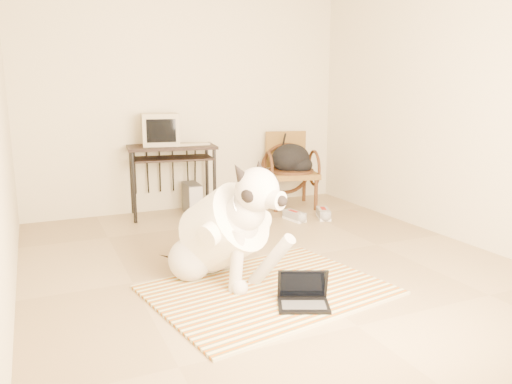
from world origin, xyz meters
TOP-DOWN VIEW (x-y plane):
  - floor at (0.00, 0.00)m, footprint 4.50×4.50m
  - wall_back at (0.00, 2.25)m, footprint 4.50×0.00m
  - wall_front at (0.00, -2.25)m, footprint 4.50×0.00m
  - wall_right at (2.00, 0.00)m, footprint 0.00×4.50m
  - rug at (-0.28, -0.58)m, footprint 1.86×1.54m
  - dog at (-0.50, -0.26)m, footprint 0.84×1.23m
  - laptop at (-0.18, -0.94)m, footprint 0.42×0.37m
  - computer_desk at (-0.32, 1.93)m, footprint 1.07×0.69m
  - crt_monitor at (-0.43, 2.01)m, footprint 0.48×0.46m
  - desk_keyboard at (-0.08, 1.86)m, footprint 0.38×0.14m
  - pc_tower at (-0.09, 1.92)m, footprint 0.19×0.41m
  - rattan_chair at (1.18, 1.83)m, footprint 0.74×0.72m
  - backpack at (1.19, 1.76)m, footprint 0.50×0.44m
  - sneaker_left at (0.88, 1.14)m, footprint 0.17×0.32m
  - sneaker_right at (1.24, 1.08)m, footprint 0.24×0.35m

SIDE VIEW (x-z plane):
  - floor at x=0.00m, z-range 0.00..0.00m
  - rug at x=-0.28m, z-range 0.00..0.02m
  - sneaker_left at x=0.88m, z-range -0.01..0.10m
  - sneaker_right at x=1.24m, z-range -0.01..0.11m
  - laptop at x=-0.18m, z-range -0.04..0.20m
  - pc_tower at x=-0.09m, z-range 0.00..0.37m
  - dog at x=-0.50m, z-range -0.11..0.92m
  - rattan_chair at x=1.18m, z-range 0.00..0.94m
  - backpack at x=1.19m, z-range 0.42..0.79m
  - computer_desk at x=-0.32m, z-range 0.30..1.14m
  - desk_keyboard at x=-0.08m, z-range 0.84..0.86m
  - crt_monitor at x=-0.43m, z-range 0.84..1.20m
  - wall_back at x=0.00m, z-range -0.90..3.60m
  - wall_front at x=0.00m, z-range -0.90..3.60m
  - wall_right at x=2.00m, z-range -0.90..3.60m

